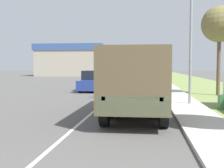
{
  "coord_description": "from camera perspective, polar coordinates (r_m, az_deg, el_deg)",
  "views": [
    {
      "loc": [
        2.4,
        -2.05,
        2.1
      ],
      "look_at": [
        0.8,
        11.26,
        1.26
      ],
      "focal_mm": 45.0,
      "sensor_mm": 36.0,
      "label": 1
    }
  ],
  "objects": [
    {
      "name": "sidewalk_right",
      "position": [
        42.15,
        9.72,
        0.78
      ],
      "size": [
        1.8,
        120.0,
        0.12
      ],
      "color": "beige",
      "rests_on": "ground"
    },
    {
      "name": "car_nearest_ahead",
      "position": [
        24.06,
        -3.88,
        0.43
      ],
      "size": [
        1.83,
        4.69,
        1.74
      ],
      "color": "navy",
      "rests_on": "ground"
    },
    {
      "name": "grass_strip_right",
      "position": [
        42.6,
        15.64,
        0.66
      ],
      "size": [
        7.0,
        120.0,
        0.02
      ],
      "color": "olive",
      "rests_on": "ground"
    },
    {
      "name": "car_second_ahead",
      "position": [
        39.92,
        1.39,
        1.69
      ],
      "size": [
        1.81,
        4.23,
        1.73
      ],
      "color": "tan",
      "rests_on": "ground"
    },
    {
      "name": "tree_mid_right",
      "position": [
        21.76,
        21.01,
        11.17
      ],
      "size": [
        2.57,
        2.57,
        6.37
      ],
      "color": "brown",
      "rests_on": "grass_strip_right"
    },
    {
      "name": "military_truck",
      "position": [
        11.89,
        4.92,
        1.14
      ],
      "size": [
        2.33,
        7.04,
        2.75
      ],
      "color": "#606647",
      "rests_on": "ground"
    },
    {
      "name": "lane_centre_stripe",
      "position": [
        42.17,
        3.6,
        0.75
      ],
      "size": [
        0.12,
        120.0,
        0.0
      ],
      "color": "silver",
      "rests_on": "ground"
    },
    {
      "name": "ground_plane",
      "position": [
        42.17,
        3.6,
        0.74
      ],
      "size": [
        180.0,
        180.0,
        0.0
      ],
      "primitive_type": "plane",
      "color": "#565451"
    },
    {
      "name": "building_distant",
      "position": [
        62.9,
        -8.22,
        4.82
      ],
      "size": [
        14.88,
        8.34,
        6.86
      ],
      "color": "#B2A893",
      "rests_on": "ground"
    },
    {
      "name": "lamp_post",
      "position": [
        15.63,
        15.02,
        12.15
      ],
      "size": [
        1.69,
        0.24,
        7.32
      ],
      "color": "gray",
      "rests_on": "sidewalk_right"
    }
  ]
}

